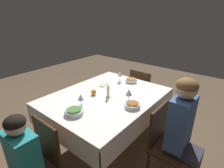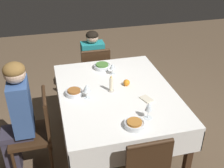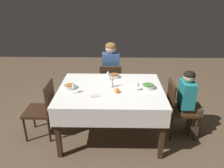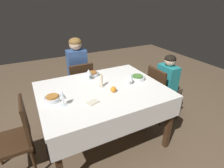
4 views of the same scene
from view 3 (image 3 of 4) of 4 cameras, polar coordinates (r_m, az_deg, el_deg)
name	(u,v)px [view 3 (image 3 of 4)]	position (r m, az deg, el deg)	size (l,w,h in m)	color
ground_plane	(111,134)	(3.47, -0.31, -12.85)	(8.00, 8.00, 0.00)	brown
dining_table	(111,94)	(3.11, -0.33, -2.60)	(1.47, 1.14, 0.77)	white
chair_north	(111,84)	(3.95, -0.34, -0.02)	(0.40, 0.41, 0.86)	#382314
chair_east	(178,106)	(3.37, 16.84, -5.62)	(0.41, 0.40, 0.86)	#382314
chair_west	(43,107)	(3.36, -17.55, -5.82)	(0.41, 0.40, 0.86)	#382314
person_adult_denim	(111,70)	(4.00, -0.29, 3.57)	(0.30, 0.34, 1.21)	#383342
person_child_teal	(190,101)	(3.37, 19.61, -4.25)	(0.33, 0.30, 1.03)	#4C4233
bowl_north	(114,76)	(3.44, 0.55, 2.19)	(0.18, 0.18, 0.06)	silver
wine_glass_north	(108,73)	(3.31, -1.04, 2.81)	(0.08, 0.08, 0.15)	white
bowl_east	(148,86)	(3.12, 9.50, -0.56)	(0.20, 0.20, 0.06)	silver
wine_glass_east	(137,84)	(3.00, 6.60, -0.04)	(0.07, 0.07, 0.13)	white
bowl_west	(70,86)	(3.13, -10.86, -0.62)	(0.17, 0.17, 0.06)	silver
wine_glass_west	(74,85)	(2.94, -10.00, -0.31)	(0.07, 0.07, 0.17)	white
candle_centerpiece	(112,83)	(3.09, 0.02, 0.35)	(0.06, 0.06, 0.18)	beige
orange_fruit	(117,90)	(2.94, 1.30, -1.69)	(0.07, 0.07, 0.07)	orange
napkin_red_folded	(94,96)	(2.87, -4.71, -3.09)	(0.14, 0.12, 0.01)	beige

